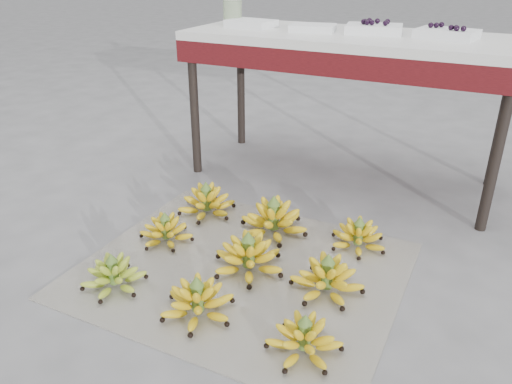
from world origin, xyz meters
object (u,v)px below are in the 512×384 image
at_px(bunch_front_right, 304,339).
at_px(bunch_mid_center, 248,257).
at_px(newspaper_mat, 242,270).
at_px(bunch_front_center, 198,301).
at_px(vendor_table, 348,52).
at_px(bunch_mid_right, 327,279).
at_px(bunch_back_right, 358,237).
at_px(tray_far_right, 447,34).
at_px(tray_right, 374,29).
at_px(bunch_mid_left, 166,231).
at_px(bunch_back_center, 274,220).
at_px(bunch_back_left, 207,202).
at_px(tray_left, 313,28).
at_px(tray_far_left, 251,24).
at_px(glass_jar, 232,12).
at_px(bunch_front_left, 114,275).

xyz_separation_m(bunch_front_right, bunch_mid_center, (-0.37, 0.33, 0.01)).
distance_m(newspaper_mat, bunch_front_center, 0.32).
height_order(bunch_mid_center, vendor_table, vendor_table).
bearing_deg(vendor_table, newspaper_mat, -93.33).
bearing_deg(bunch_mid_right, bunch_back_right, 84.33).
distance_m(bunch_front_right, tray_far_right, 1.63).
bearing_deg(bunch_back_right, tray_right, 86.06).
bearing_deg(tray_right, bunch_mid_left, -118.52).
height_order(bunch_back_center, tray_right, tray_right).
bearing_deg(bunch_mid_right, newspaper_mat, 179.13).
bearing_deg(bunch_back_left, tray_left, 46.17).
relative_size(bunch_back_left, bunch_back_center, 0.90).
distance_m(tray_far_left, tray_right, 0.66).
height_order(bunch_front_right, bunch_back_center, bunch_back_center).
relative_size(bunch_front_center, bunch_mid_center, 0.86).
bearing_deg(bunch_back_right, bunch_front_center, -137.76).
xyz_separation_m(newspaper_mat, bunch_mid_left, (-0.41, 0.05, 0.05)).
bearing_deg(bunch_front_center, bunch_back_center, 103.03).
distance_m(bunch_mid_left, glass_jar, 1.36).
distance_m(bunch_front_right, bunch_back_center, 0.77).
xyz_separation_m(bunch_mid_right, tray_far_left, (-0.84, 1.03, 0.76)).
relative_size(bunch_front_center, bunch_back_left, 0.86).
bearing_deg(bunch_mid_left, bunch_back_right, 18.48).
bearing_deg(bunch_front_center, tray_left, 107.95).
relative_size(bunch_mid_left, tray_right, 0.84).
height_order(bunch_front_left, tray_right, tray_right).
xyz_separation_m(bunch_mid_center, bunch_back_left, (-0.41, 0.35, -0.00)).
distance_m(bunch_back_center, tray_left, 1.05).
bearing_deg(newspaper_mat, tray_far_right, 64.52).
height_order(newspaper_mat, bunch_back_right, bunch_back_right).
xyz_separation_m(newspaper_mat, bunch_back_right, (0.37, 0.38, 0.05)).
xyz_separation_m(bunch_mid_center, tray_right, (0.15, 1.11, 0.76)).
xyz_separation_m(bunch_front_center, bunch_mid_right, (0.36, 0.33, 0.00)).
height_order(newspaper_mat, tray_right, tray_right).
bearing_deg(bunch_front_right, bunch_mid_left, 157.60).
xyz_separation_m(bunch_front_left, tray_far_left, (-0.10, 1.37, 0.77)).
bearing_deg(bunch_front_left, tray_left, 58.76).
xyz_separation_m(bunch_mid_right, bunch_back_left, (-0.74, 0.34, 0.00)).
height_order(bunch_front_left, tray_left, tray_left).
height_order(bunch_mid_right, vendor_table, vendor_table).
bearing_deg(bunch_front_center, bunch_mid_center, 96.95).
distance_m(bunch_mid_left, bunch_back_left, 0.31).
bearing_deg(newspaper_mat, tray_left, 96.97).
xyz_separation_m(bunch_mid_center, tray_far_right, (0.50, 1.10, 0.76)).
bearing_deg(vendor_table, tray_right, 19.00).
bearing_deg(tray_far_left, bunch_back_left, -81.65).
xyz_separation_m(bunch_back_left, vendor_table, (0.45, 0.72, 0.65)).
relative_size(bunch_front_center, glass_jar, 2.41).
relative_size(bunch_mid_center, tray_left, 1.48).
distance_m(bunch_front_right, bunch_mid_center, 0.50).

